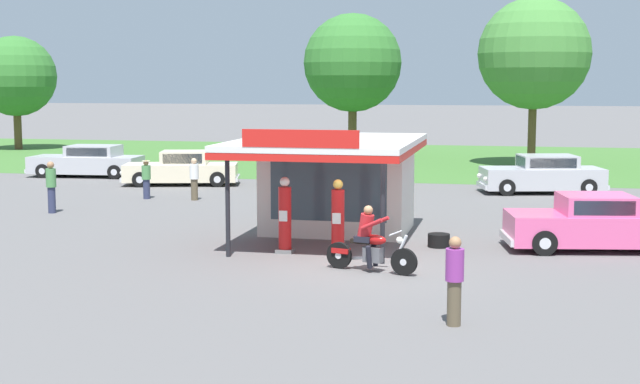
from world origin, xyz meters
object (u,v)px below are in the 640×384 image
(parked_car_back_row_far_left, at_px, (334,170))
(parked_car_back_row_left, at_px, (543,175))
(gas_pump_offside, at_px, (338,220))
(spare_tire_stack, at_px, (439,240))
(featured_classic_sedan, at_px, (599,225))
(parked_car_second_row_spare, at_px, (182,169))
(bystander_chatting_near_pumps, at_px, (146,178))
(bystander_leaning_by_kiosk, at_px, (51,186))
(parked_car_back_row_centre_left, at_px, (88,162))
(bystander_strolling_foreground, at_px, (455,279))
(gas_pump_nearside, at_px, (285,218))
(motorcycle_with_rider, at_px, (370,244))
(bystander_admiring_sedan, at_px, (194,178))

(parked_car_back_row_far_left, height_order, parked_car_back_row_left, parked_car_back_row_left)
(gas_pump_offside, xyz_separation_m, spare_tire_stack, (2.47, 1.68, -0.72))
(parked_car_back_row_left, bearing_deg, featured_classic_sedan, -84.76)
(parked_car_second_row_spare, height_order, bystander_chatting_near_pumps, bystander_chatting_near_pumps)
(bystander_chatting_near_pumps, xyz_separation_m, bystander_leaning_by_kiosk, (-1.67, -4.17, 0.16))
(parked_car_back_row_centre_left, xyz_separation_m, bystander_strolling_foreground, (18.70, -22.41, 0.19))
(gas_pump_nearside, xyz_separation_m, motorcycle_with_rider, (2.55, -1.86, -0.27))
(motorcycle_with_rider, height_order, featured_classic_sedan, motorcycle_with_rider)
(gas_pump_nearside, relative_size, gas_pump_offside, 1.02)
(gas_pump_nearside, relative_size, motorcycle_with_rider, 0.89)
(bystander_leaning_by_kiosk, bearing_deg, featured_classic_sedan, -9.43)
(featured_classic_sedan, height_order, parked_car_back_row_centre_left, parked_car_back_row_centre_left)
(parked_car_back_row_centre_left, relative_size, bystander_chatting_near_pumps, 3.68)
(spare_tire_stack, bearing_deg, parked_car_back_row_far_left, 112.75)
(gas_pump_nearside, height_order, gas_pump_offside, gas_pump_nearside)
(parked_car_back_row_centre_left, bearing_deg, gas_pump_offside, -46.75)
(parked_car_second_row_spare, bearing_deg, bystander_leaning_by_kiosk, -98.28)
(parked_car_back_row_far_left, height_order, parked_car_back_row_centre_left, parked_car_back_row_far_left)
(parked_car_back_row_far_left, relative_size, bystander_strolling_foreground, 3.22)
(bystander_chatting_near_pumps, height_order, bystander_leaning_by_kiosk, bystander_leaning_by_kiosk)
(gas_pump_nearside, xyz_separation_m, bystander_admiring_sedan, (-5.98, 9.35, -0.08))
(featured_classic_sedan, relative_size, parked_car_back_row_left, 1.01)
(parked_car_back_row_centre_left, bearing_deg, gas_pump_nearside, -49.51)
(bystander_leaning_by_kiosk, bearing_deg, bystander_strolling_foreground, -38.15)
(spare_tire_stack, bearing_deg, parked_car_back_row_centre_left, 140.62)
(gas_pump_nearside, xyz_separation_m, parked_car_second_row_spare, (-8.29, 14.01, -0.25))
(gas_pump_offside, relative_size, featured_classic_sedan, 0.37)
(parked_car_back_row_far_left, distance_m, bystander_chatting_near_pumps, 8.45)
(parked_car_back_row_far_left, bearing_deg, bystander_strolling_foreground, -72.84)
(featured_classic_sedan, bearing_deg, bystander_strolling_foreground, -111.40)
(parked_car_back_row_centre_left, bearing_deg, bystander_chatting_near_pumps, -49.26)
(parked_car_second_row_spare, xyz_separation_m, parked_car_back_row_far_left, (6.54, 1.10, 0.02))
(parked_car_back_row_left, xyz_separation_m, parked_car_back_row_centre_left, (-20.86, 1.77, -0.02))
(gas_pump_nearside, distance_m, spare_tire_stack, 4.29)
(gas_pump_offside, xyz_separation_m, parked_car_second_row_spare, (-9.71, 14.01, -0.23))
(motorcycle_with_rider, xyz_separation_m, parked_car_back_row_left, (4.42, 16.34, 0.06))
(motorcycle_with_rider, bearing_deg, parked_car_second_row_spare, 124.34)
(bystander_chatting_near_pumps, relative_size, bystander_leaning_by_kiosk, 0.84)
(bystander_admiring_sedan, height_order, spare_tire_stack, bystander_admiring_sedan)
(gas_pump_offside, bearing_deg, bystander_chatting_near_pumps, 135.00)
(parked_car_back_row_left, bearing_deg, bystander_leaning_by_kiosk, -150.60)
(featured_classic_sedan, bearing_deg, gas_pump_offside, -161.58)
(parked_car_second_row_spare, relative_size, parked_car_back_row_centre_left, 0.97)
(parked_car_back_row_centre_left, height_order, bystander_strolling_foreground, bystander_strolling_foreground)
(gas_pump_offside, distance_m, bystander_strolling_foreground, 7.03)
(gas_pump_nearside, distance_m, gas_pump_offside, 1.42)
(bystander_strolling_foreground, xyz_separation_m, bystander_chatting_near_pumps, (-12.73, 15.48, -0.09))
(featured_classic_sedan, distance_m, parked_car_back_row_far_left, 16.21)
(bystander_strolling_foreground, bearing_deg, parked_car_second_row_spare, 123.04)
(parked_car_back_row_left, relative_size, bystander_strolling_foreground, 3.14)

